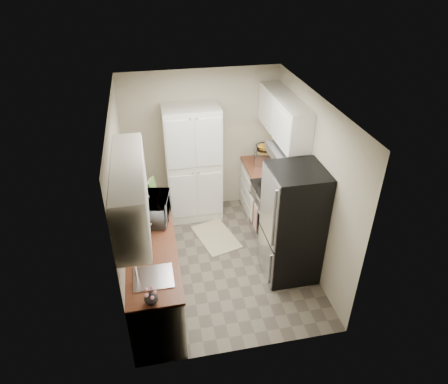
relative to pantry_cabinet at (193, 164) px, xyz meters
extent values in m
plane|color=#665B4C|center=(0.20, -1.32, -1.00)|extent=(3.20, 3.20, 0.00)
cube|color=beige|center=(0.20, 0.28, 0.25)|extent=(2.60, 0.04, 2.50)
cube|color=beige|center=(0.20, -2.92, 0.25)|extent=(2.60, 0.04, 2.50)
cube|color=beige|center=(-1.10, -1.32, 0.25)|extent=(0.04, 3.20, 2.50)
cube|color=beige|center=(1.50, -1.32, 0.25)|extent=(0.04, 3.20, 2.50)
cube|color=silver|center=(0.20, -1.32, 1.50)|extent=(2.60, 3.20, 0.04)
cube|color=silver|center=(-0.93, -2.07, 0.83)|extent=(0.33, 1.60, 0.70)
cube|color=silver|center=(1.33, -0.50, 0.89)|extent=(0.33, 1.55, 0.58)
cube|color=#99999E|center=(1.27, -0.93, 0.52)|extent=(0.45, 0.76, 0.13)
cube|color=#B7B7BC|center=(-0.79, -2.47, -0.07)|extent=(0.45, 0.40, 0.02)
cube|color=brown|center=(-1.09, -1.12, 0.18)|extent=(0.02, 0.22, 0.22)
cube|color=silver|center=(0.00, 0.00, 0.00)|extent=(0.90, 0.55, 2.00)
cube|color=silver|center=(-0.79, -1.75, -0.56)|extent=(0.60, 2.30, 0.88)
cube|color=brown|center=(-0.79, -1.75, -0.10)|extent=(0.63, 2.33, 0.04)
cube|color=silver|center=(1.19, -0.12, -0.56)|extent=(0.60, 0.80, 0.88)
cube|color=brown|center=(1.19, -0.12, -0.10)|extent=(0.63, 0.83, 0.04)
cube|color=#B7B7BC|center=(1.17, -0.93, -0.55)|extent=(0.64, 0.76, 0.90)
cube|color=black|center=(1.17, -0.93, -0.08)|extent=(0.66, 0.78, 0.03)
cube|color=black|center=(1.46, -0.93, 0.02)|extent=(0.06, 0.76, 0.22)
cube|color=#E39B92|center=(0.80, -1.06, -0.45)|extent=(0.01, 0.16, 0.42)
cube|color=beige|center=(0.80, -0.83, -0.45)|extent=(0.01, 0.16, 0.42)
cube|color=#B7B7BC|center=(1.14, -1.73, -0.15)|extent=(0.70, 0.72, 1.70)
imported|color=#BBBBC0|center=(-0.71, -1.31, 0.08)|extent=(0.50, 0.65, 0.32)
cylinder|color=black|center=(-0.86, -0.98, 0.05)|extent=(0.07, 0.07, 0.27)
imported|color=silver|center=(-0.82, -2.83, 0.00)|extent=(0.19, 0.19, 0.15)
cube|color=#4B8731|center=(-0.69, -0.78, 0.07)|extent=(0.10, 0.24, 0.31)
cube|color=#B7B7BC|center=(1.22, -0.01, 0.03)|extent=(0.40, 0.46, 0.23)
cube|color=beige|center=(0.24, -0.74, -0.99)|extent=(0.76, 0.98, 0.01)
camera|label=1|loc=(-0.66, -5.86, 3.13)|focal=32.00mm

